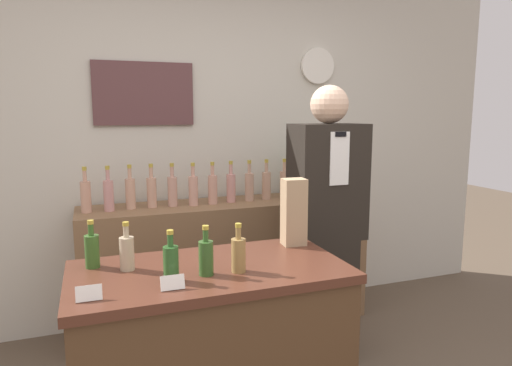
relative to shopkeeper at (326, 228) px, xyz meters
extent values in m
cube|color=beige|center=(-0.55, 0.98, 0.48)|extent=(5.20, 0.06, 2.70)
cube|color=brown|center=(-0.97, 0.93, 0.84)|extent=(0.70, 0.02, 0.44)
cylinder|color=white|center=(0.40, 0.93, 1.08)|extent=(0.28, 0.03, 0.28)
cube|color=brown|center=(-0.43, 0.69, -0.40)|extent=(2.08, 0.47, 0.93)
cube|color=#4D281B|center=(-0.89, -0.59, 0.03)|extent=(1.17, 0.62, 0.04)
cube|color=black|center=(0.00, 0.00, -0.46)|extent=(0.33, 0.26, 0.81)
cube|color=black|center=(0.00, 0.00, 0.29)|extent=(0.44, 0.26, 0.70)
cube|color=white|center=(0.00, -0.13, 0.45)|extent=(0.12, 0.01, 0.31)
cube|color=black|center=(0.00, -0.14, 0.59)|extent=(0.07, 0.01, 0.03)
sphere|color=#DBB293|center=(0.00, 0.00, 0.76)|extent=(0.23, 0.23, 0.23)
cylinder|color=#B27047|center=(0.24, 0.70, 0.12)|extent=(0.17, 0.17, 0.11)
sphere|color=#2D6B2D|center=(0.24, 0.70, 0.29)|extent=(0.25, 0.25, 0.25)
cube|color=tan|center=(-0.41, -0.40, 0.22)|extent=(0.12, 0.10, 0.33)
cube|color=white|center=(-1.38, -0.78, 0.08)|extent=(0.09, 0.02, 0.06)
cube|color=white|center=(-1.08, -0.78, 0.08)|extent=(0.09, 0.02, 0.06)
cylinder|color=#335A22|center=(-1.36, -0.41, 0.12)|extent=(0.06, 0.06, 0.14)
cylinder|color=#335A22|center=(-1.36, -0.41, 0.22)|extent=(0.02, 0.02, 0.05)
cylinder|color=#B29933|center=(-1.36, -0.41, 0.25)|extent=(0.03, 0.03, 0.02)
cylinder|color=tan|center=(-1.23, -0.50, 0.12)|extent=(0.06, 0.06, 0.14)
cylinder|color=tan|center=(-1.23, -0.50, 0.22)|extent=(0.02, 0.02, 0.05)
cylinder|color=#B29933|center=(-1.23, -0.50, 0.25)|extent=(0.03, 0.03, 0.02)
cylinder|color=#295424|center=(-1.07, -0.69, 0.12)|extent=(0.06, 0.06, 0.14)
cylinder|color=#295424|center=(-1.07, -0.69, 0.22)|extent=(0.02, 0.02, 0.05)
cylinder|color=#B29933|center=(-1.07, -0.69, 0.25)|extent=(0.03, 0.03, 0.02)
cylinder|color=#305422|center=(-0.93, -0.67, 0.12)|extent=(0.06, 0.06, 0.14)
cylinder|color=#305422|center=(-0.93, -0.67, 0.22)|extent=(0.02, 0.02, 0.05)
cylinder|color=#B29933|center=(-0.93, -0.67, 0.25)|extent=(0.03, 0.03, 0.02)
cylinder|color=olive|center=(-0.79, -0.68, 0.12)|extent=(0.06, 0.06, 0.14)
cylinder|color=olive|center=(-0.79, -0.68, 0.22)|extent=(0.02, 0.02, 0.05)
cylinder|color=#B29933|center=(-0.79, -0.68, 0.25)|extent=(0.03, 0.03, 0.02)
cylinder|color=tan|center=(-1.39, 0.67, 0.17)|extent=(0.07, 0.07, 0.20)
cylinder|color=tan|center=(-1.39, 0.67, 0.31)|extent=(0.03, 0.03, 0.07)
cylinder|color=#B29933|center=(-1.39, 0.67, 0.35)|extent=(0.03, 0.03, 0.02)
cylinder|color=tan|center=(-1.25, 0.67, 0.17)|extent=(0.07, 0.07, 0.20)
cylinder|color=tan|center=(-1.25, 0.67, 0.31)|extent=(0.03, 0.03, 0.07)
cylinder|color=#B29933|center=(-1.25, 0.67, 0.35)|extent=(0.03, 0.03, 0.02)
cylinder|color=tan|center=(-1.11, 0.70, 0.17)|extent=(0.07, 0.07, 0.20)
cylinder|color=tan|center=(-1.11, 0.70, 0.31)|extent=(0.03, 0.03, 0.07)
cylinder|color=#B29933|center=(-1.11, 0.70, 0.35)|extent=(0.03, 0.03, 0.02)
cylinder|color=tan|center=(-0.97, 0.70, 0.17)|extent=(0.07, 0.07, 0.20)
cylinder|color=tan|center=(-0.97, 0.70, 0.31)|extent=(0.03, 0.03, 0.07)
cylinder|color=#B29933|center=(-0.97, 0.70, 0.35)|extent=(0.03, 0.03, 0.02)
cylinder|color=tan|center=(-0.83, 0.69, 0.17)|extent=(0.07, 0.07, 0.20)
cylinder|color=tan|center=(-0.83, 0.69, 0.31)|extent=(0.03, 0.03, 0.07)
cylinder|color=#B29933|center=(-0.83, 0.69, 0.35)|extent=(0.03, 0.03, 0.02)
cylinder|color=tan|center=(-0.69, 0.67, 0.17)|extent=(0.07, 0.07, 0.20)
cylinder|color=tan|center=(-0.69, 0.67, 0.31)|extent=(0.03, 0.03, 0.07)
cylinder|color=#B29933|center=(-0.69, 0.67, 0.35)|extent=(0.03, 0.03, 0.02)
cylinder|color=tan|center=(-0.54, 0.67, 0.17)|extent=(0.07, 0.07, 0.20)
cylinder|color=tan|center=(-0.54, 0.67, 0.31)|extent=(0.03, 0.03, 0.07)
cylinder|color=#B29933|center=(-0.54, 0.67, 0.35)|extent=(0.03, 0.03, 0.02)
cylinder|color=tan|center=(-0.40, 0.69, 0.17)|extent=(0.07, 0.07, 0.20)
cylinder|color=tan|center=(-0.40, 0.69, 0.31)|extent=(0.03, 0.03, 0.07)
cylinder|color=#B29933|center=(-0.40, 0.69, 0.35)|extent=(0.03, 0.03, 0.02)
cylinder|color=tan|center=(-0.26, 0.69, 0.17)|extent=(0.07, 0.07, 0.20)
cylinder|color=tan|center=(-0.26, 0.69, 0.31)|extent=(0.03, 0.03, 0.07)
cylinder|color=#B29933|center=(-0.26, 0.69, 0.35)|extent=(0.03, 0.03, 0.02)
cylinder|color=tan|center=(-0.12, 0.70, 0.17)|extent=(0.07, 0.07, 0.20)
cylinder|color=tan|center=(-0.12, 0.70, 0.31)|extent=(0.03, 0.03, 0.07)
cylinder|color=#B29933|center=(-0.12, 0.70, 0.35)|extent=(0.03, 0.03, 0.02)
cylinder|color=tan|center=(0.02, 0.69, 0.17)|extent=(0.07, 0.07, 0.20)
cylinder|color=tan|center=(0.02, 0.69, 0.31)|extent=(0.03, 0.03, 0.07)
cylinder|color=#B29933|center=(0.02, 0.69, 0.35)|extent=(0.03, 0.03, 0.02)
camera|label=1|loc=(-1.35, -2.42, 0.71)|focal=32.00mm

